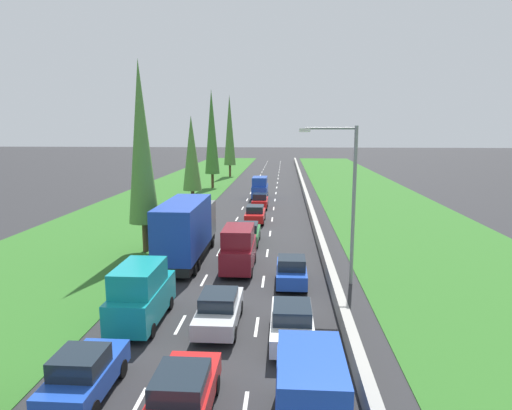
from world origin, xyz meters
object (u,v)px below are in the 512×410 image
white_sedan_right_lane (292,322)px  poplar_tree_fifth (230,130)px  blue_van_centre_lane (260,188)px  blue_box_truck_left_lane (187,229)px  red_hatchback_centre_lane (260,201)px  blue_hatchback_right_lane (291,271)px  blue_van_right_lane (310,400)px  poplar_tree_third (192,154)px  street_light_mast (348,194)px  red_sedan_centre_lane (182,396)px  maroon_van_centre_lane (239,249)px  blue_hatchback_left_lane (84,374)px  poplar_tree_second (141,143)px  poplar_tree_fourth (212,132)px  red_sedan_centre_lane_fifth (255,214)px  green_sedan_centre_lane (248,233)px  teal_van_left_lane (141,294)px  silver_sedan_centre_lane (219,309)px

white_sedan_right_lane → poplar_tree_fifth: 65.45m
blue_van_centre_lane → blue_box_truck_left_lane: bearing=-97.1°
blue_box_truck_left_lane → white_sedan_right_lane: blue_box_truck_left_lane is taller
red_hatchback_centre_lane → blue_hatchback_right_lane: same height
white_sedan_right_lane → blue_hatchback_right_lane: (0.07, 6.70, 0.02)m
blue_van_right_lane → red_hatchback_centre_lane: bearing=95.3°
white_sedan_right_lane → poplar_tree_third: 32.15m
poplar_tree_third → street_light_mast: poplar_tree_third is taller
red_sedan_centre_lane → maroon_van_centre_lane: bearing=89.2°
blue_box_truck_left_lane → street_light_mast: bearing=-21.2°
blue_hatchback_left_lane → poplar_tree_third: size_ratio=0.38×
poplar_tree_second → blue_hatchback_right_lane: bearing=-31.0°
maroon_van_centre_lane → poplar_tree_third: 22.41m
poplar_tree_third → street_light_mast: (13.60, -22.75, -0.95)m
red_hatchback_centre_lane → blue_van_centre_lane: bearing=93.3°
poplar_tree_second → poplar_tree_fourth: bearing=91.3°
red_sedan_centre_lane_fifth → poplar_tree_fifth: poplar_tree_fifth is taller
red_sedan_centre_lane → red_sedan_centre_lane_fifth: (0.28, 29.11, 0.00)m
red_hatchback_centre_lane → poplar_tree_second: 20.81m
street_light_mast → red_hatchback_centre_lane: bearing=104.6°
poplar_tree_fifth → blue_hatchback_right_lane: bearing=-79.5°
green_sedan_centre_lane → white_sedan_right_lane: same height
red_sedan_centre_lane_fifth → blue_hatchback_right_lane: blue_hatchback_right_lane is taller
red_sedan_centre_lane → poplar_tree_third: 36.41m
teal_van_left_lane → red_sedan_centre_lane: size_ratio=1.09×
red_hatchback_centre_lane → blue_hatchback_left_lane: bearing=-96.1°
red_sedan_centre_lane → maroon_van_centre_lane: size_ratio=0.92×
blue_van_centre_lane → poplar_tree_second: (-6.88, -25.19, 6.44)m
blue_hatchback_left_lane → green_sedan_centre_lane: size_ratio=0.87×
maroon_van_centre_lane → red_sedan_centre_lane_fifth: (0.08, 14.46, -0.59)m
blue_box_truck_left_lane → white_sedan_right_lane: size_ratio=2.09×
blue_van_right_lane → red_hatchback_centre_lane: size_ratio=1.26×
blue_hatchback_right_lane → poplar_tree_fifth: bearing=100.5°
blue_van_centre_lane → poplar_tree_third: bearing=-130.1°
blue_van_right_lane → poplar_tree_third: bearing=106.7°
white_sedan_right_lane → poplar_tree_fifth: bearing=99.3°
teal_van_left_lane → poplar_tree_third: (-3.60, 28.64, 4.78)m
red_sedan_centre_lane_fifth → maroon_van_centre_lane: bearing=-90.3°
silver_sedan_centre_lane → blue_box_truck_left_lane: bearing=110.2°
poplar_tree_second → red_sedan_centre_lane_fifth: bearing=56.0°
blue_hatchback_left_lane → poplar_tree_second: 19.11m
white_sedan_right_lane → blue_hatchback_left_lane: bearing=-147.2°
red_sedan_centre_lane_fifth → poplar_tree_third: (-7.31, 6.20, 5.37)m
maroon_van_centre_lane → green_sedan_centre_lane: maroon_van_centre_lane is taller
green_sedan_centre_lane → poplar_tree_fourth: poplar_tree_fourth is taller
poplar_tree_second → street_light_mast: bearing=-23.2°
silver_sedan_centre_lane → red_hatchback_centre_lane: size_ratio=1.15×
blue_van_right_lane → poplar_tree_fourth: (-11.59, 54.20, 6.94)m
teal_van_left_lane → red_sedan_centre_lane: teal_van_left_lane is taller
blue_van_right_lane → maroon_van_centre_lane: (-3.61, 15.51, 0.00)m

